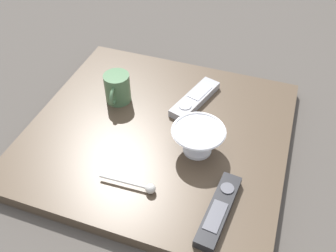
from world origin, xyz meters
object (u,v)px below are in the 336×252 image
(coffee_mug, at_px, (117,88))
(cereal_bowl, at_px, (198,139))
(tv_remote_far, at_px, (219,210))
(tv_remote_near, at_px, (195,99))
(teaspoon, at_px, (144,187))

(coffee_mug, bearing_deg, cereal_bowl, 67.19)
(cereal_bowl, xyz_separation_m, coffee_mug, (-0.11, -0.27, 0.00))
(tv_remote_far, bearing_deg, tv_remote_near, -155.97)
(cereal_bowl, relative_size, tv_remote_far, 0.68)
(tv_remote_near, bearing_deg, teaspoon, -3.87)
(coffee_mug, height_order, tv_remote_near, coffee_mug)
(cereal_bowl, distance_m, tv_remote_near, 0.19)
(teaspoon, relative_size, tv_remote_near, 0.69)
(teaspoon, bearing_deg, tv_remote_near, 176.13)
(coffee_mug, distance_m, tv_remote_near, 0.22)
(tv_remote_far, bearing_deg, teaspoon, -91.03)
(cereal_bowl, xyz_separation_m, tv_remote_near, (-0.18, -0.06, -0.03))
(coffee_mug, bearing_deg, teaspoon, 34.76)
(cereal_bowl, relative_size, coffee_mug, 1.28)
(cereal_bowl, relative_size, teaspoon, 0.97)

